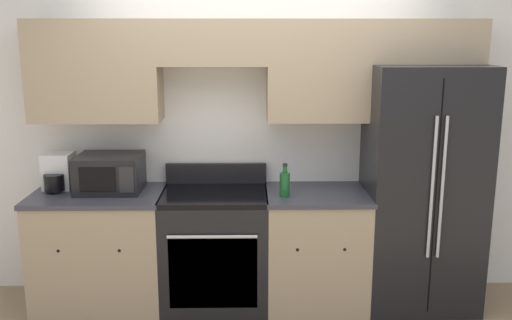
# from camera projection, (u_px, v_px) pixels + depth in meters

# --- Properties ---
(wall_back) EXTENTS (8.00, 0.39, 2.60)m
(wall_back) POSITION_uv_depth(u_px,v_px,m) (258.00, 109.00, 4.41)
(wall_back) COLOR white
(wall_back) RESTS_ON ground_plane
(lower_cabinets_left) EXTENTS (0.98, 0.64, 0.89)m
(lower_cabinets_left) POSITION_uv_depth(u_px,v_px,m) (101.00, 249.00, 4.35)
(lower_cabinets_left) COLOR tan
(lower_cabinets_left) RESTS_ON ground_plane
(lower_cabinets_right) EXTENTS (0.77, 0.64, 0.89)m
(lower_cabinets_right) POSITION_uv_depth(u_px,v_px,m) (316.00, 248.00, 4.37)
(lower_cabinets_right) COLOR tan
(lower_cabinets_right) RESTS_ON ground_plane
(oven_range) EXTENTS (0.79, 0.65, 1.05)m
(oven_range) POSITION_uv_depth(u_px,v_px,m) (215.00, 248.00, 4.36)
(oven_range) COLOR black
(oven_range) RESTS_ON ground_plane
(refrigerator) EXTENTS (0.83, 0.77, 1.84)m
(refrigerator) POSITION_uv_depth(u_px,v_px,m) (420.00, 186.00, 4.33)
(refrigerator) COLOR black
(refrigerator) RESTS_ON ground_plane
(microwave) EXTENTS (0.47, 0.41, 0.28)m
(microwave) POSITION_uv_depth(u_px,v_px,m) (110.00, 173.00, 4.29)
(microwave) COLOR black
(microwave) RESTS_ON lower_cabinets_left
(bottle) EXTENTS (0.07, 0.07, 0.25)m
(bottle) POSITION_uv_depth(u_px,v_px,m) (285.00, 184.00, 4.14)
(bottle) COLOR #195928
(bottle) RESTS_ON lower_cabinets_right
(paper_towel_holder) EXTENTS (0.21, 0.30, 0.27)m
(paper_towel_holder) POSITION_uv_depth(u_px,v_px,m) (58.00, 173.00, 4.34)
(paper_towel_holder) COLOR white
(paper_towel_holder) RESTS_ON lower_cabinets_left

